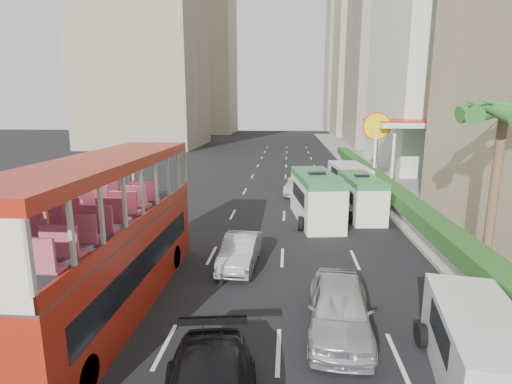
# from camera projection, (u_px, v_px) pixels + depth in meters

# --- Properties ---
(ground_plane) EXTENTS (200.00, 200.00, 0.00)m
(ground_plane) POSITION_uv_depth(u_px,v_px,m) (292.00, 315.00, 12.92)
(ground_plane) COLOR black
(ground_plane) RESTS_ON ground
(double_decker_bus) EXTENTS (2.50, 11.00, 5.06)m
(double_decker_bus) POSITION_uv_depth(u_px,v_px,m) (107.00, 236.00, 12.86)
(double_decker_bus) COLOR maroon
(double_decker_bus) RESTS_ON ground
(car_silver_lane_a) EXTENTS (1.61, 4.00, 1.29)m
(car_silver_lane_a) POSITION_uv_depth(u_px,v_px,m) (240.00, 265.00, 16.94)
(car_silver_lane_a) COLOR silver
(car_silver_lane_a) RESTS_ON ground
(car_silver_lane_b) EXTENTS (2.18, 4.68, 1.55)m
(car_silver_lane_b) POSITION_uv_depth(u_px,v_px,m) (338.00, 332.00, 11.97)
(car_silver_lane_b) COLOR silver
(car_silver_lane_b) RESTS_ON ground
(van_asset) EXTENTS (2.66, 4.95, 1.32)m
(van_asset) POSITION_uv_depth(u_px,v_px,m) (300.00, 194.00, 30.83)
(van_asset) COLOR silver
(van_asset) RESTS_ON ground
(minibus_near) EXTENTS (2.91, 6.50, 2.78)m
(minibus_near) POSITION_uv_depth(u_px,v_px,m) (316.00, 197.00, 23.39)
(minibus_near) COLOR silver
(minibus_near) RESTS_ON ground
(minibus_far) EXTENTS (2.24, 5.62, 2.43)m
(minibus_far) POSITION_uv_depth(u_px,v_px,m) (360.00, 196.00, 24.54)
(minibus_far) COLOR silver
(minibus_far) RESTS_ON ground
(panel_van_near) EXTENTS (2.52, 4.78, 1.82)m
(panel_van_near) POSITION_uv_depth(u_px,v_px,m) (478.00, 349.00, 9.58)
(panel_van_near) COLOR silver
(panel_van_near) RESTS_ON ground
(panel_van_far) EXTENTS (2.73, 5.76, 2.23)m
(panel_van_far) POSITION_uv_depth(u_px,v_px,m) (349.00, 180.00, 30.58)
(panel_van_far) COLOR silver
(panel_van_far) RESTS_ON ground
(sidewalk) EXTENTS (6.00, 120.00, 0.18)m
(sidewalk) POSITION_uv_depth(u_px,v_px,m) (388.00, 179.00, 36.57)
(sidewalk) COLOR #99968C
(sidewalk) RESTS_ON ground
(kerb_wall) EXTENTS (0.30, 44.00, 1.00)m
(kerb_wall) POSITION_uv_depth(u_px,v_px,m) (386.00, 200.00, 25.94)
(kerb_wall) COLOR silver
(kerb_wall) RESTS_ON sidewalk
(hedge) EXTENTS (1.10, 44.00, 0.70)m
(hedge) POSITION_uv_depth(u_px,v_px,m) (387.00, 187.00, 25.76)
(hedge) COLOR #2D6626
(hedge) RESTS_ON kerb_wall
(palm_tree) EXTENTS (0.36, 0.36, 6.40)m
(palm_tree) POSITION_uv_depth(u_px,v_px,m) (494.00, 191.00, 15.50)
(palm_tree) COLOR brown
(palm_tree) RESTS_ON sidewalk
(shell_station) EXTENTS (6.50, 8.00, 5.50)m
(shell_station) POSITION_uv_depth(u_px,v_px,m) (408.00, 153.00, 33.98)
(shell_station) COLOR silver
(shell_station) RESTS_ON ground
(tower_far_a) EXTENTS (14.00, 14.00, 44.00)m
(tower_far_a) POSITION_uv_depth(u_px,v_px,m) (369.00, 34.00, 86.88)
(tower_far_a) COLOR tan
(tower_far_a) RESTS_ON ground
(tower_far_b) EXTENTS (14.00, 14.00, 40.00)m
(tower_far_b) POSITION_uv_depth(u_px,v_px,m) (353.00, 56.00, 108.74)
(tower_far_b) COLOR gray
(tower_far_b) RESTS_ON ground
(tower_left_b) EXTENTS (16.00, 16.00, 46.00)m
(tower_left_b) POSITION_uv_depth(u_px,v_px,m) (200.00, 38.00, 97.50)
(tower_left_b) COLOR tan
(tower_left_b) RESTS_ON ground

